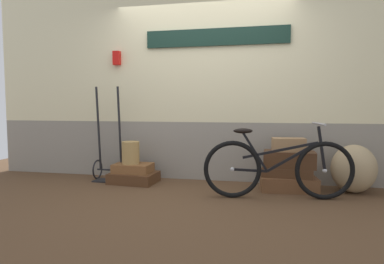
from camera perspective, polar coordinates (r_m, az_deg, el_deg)
ground at (r=4.10m, az=-0.05°, el=-10.93°), size 8.46×5.20×0.06m
station_building at (r=4.80m, az=2.20°, el=9.22°), size 6.46×0.74×2.91m
suitcase_0 at (r=4.68m, az=-10.01°, el=-7.75°), size 0.65×0.49×0.14m
suitcase_1 at (r=4.68m, az=-10.15°, el=-6.13°), size 0.52×0.37×0.12m
suitcase_2 at (r=4.35m, az=16.35°, el=-8.59°), size 0.71×0.41×0.18m
suitcase_3 at (r=4.35m, az=16.10°, el=-6.62°), size 0.64×0.39×0.11m
suitcase_4 at (r=4.32m, az=16.45°, el=-4.55°), size 0.64×0.33×0.20m
suitcase_5 at (r=4.30m, az=16.34°, el=-2.11°), size 0.41×0.25×0.17m
wicker_basket at (r=4.64m, az=-10.55°, el=-3.52°), size 0.24×0.24×0.31m
luggage_trolley at (r=4.90m, az=-14.15°, el=-4.39°), size 0.41×0.36×1.34m
burlap_sack at (r=4.51m, az=26.15°, el=-5.72°), size 0.53×0.45×0.59m
bicycle at (r=3.91m, az=14.57°, el=-6.06°), size 1.70×0.46×0.88m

